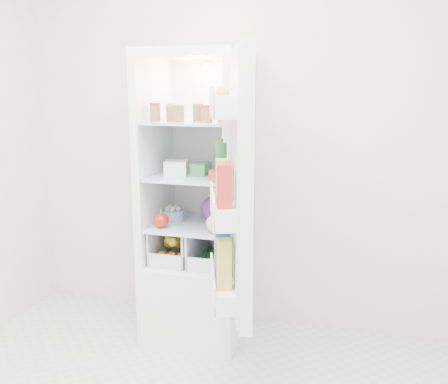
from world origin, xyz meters
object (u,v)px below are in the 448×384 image
(red_cabbage, at_px, (215,209))
(fridge_door, at_px, (235,190))
(mushroom_bowl, at_px, (173,215))
(refrigerator, at_px, (200,233))

(red_cabbage, bearing_deg, fridge_door, -64.17)
(red_cabbage, bearing_deg, mushroom_bowl, -172.39)
(mushroom_bowl, height_order, fridge_door, fridge_door)
(refrigerator, relative_size, red_cabbage, 10.55)
(refrigerator, height_order, fridge_door, refrigerator)
(mushroom_bowl, distance_m, fridge_door, 0.86)
(red_cabbage, distance_m, fridge_door, 0.73)
(refrigerator, distance_m, fridge_door, 0.85)
(red_cabbage, relative_size, fridge_door, 0.13)
(red_cabbage, xyz_separation_m, fridge_door, (0.30, -0.61, 0.26))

